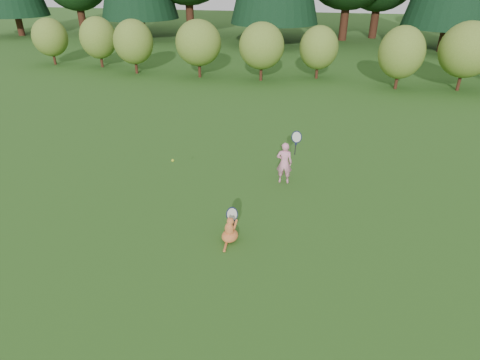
# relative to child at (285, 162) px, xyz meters

# --- Properties ---
(ground) EXTENTS (100.00, 100.00, 0.00)m
(ground) POSITION_rel_child_xyz_m (-1.00, -2.23, -0.56)
(ground) COLOR #234C15
(ground) RESTS_ON ground
(shrub_row) EXTENTS (28.00, 3.00, 2.80)m
(shrub_row) POSITION_rel_child_xyz_m (-1.00, 10.77, 0.84)
(shrub_row) COLOR #567223
(shrub_row) RESTS_ON ground
(child) EXTENTS (0.60, 0.35, 1.59)m
(child) POSITION_rel_child_xyz_m (0.00, 0.00, 0.00)
(child) COLOR pink
(child) RESTS_ON ground
(cat) EXTENTS (0.50, 0.79, 0.71)m
(cat) POSITION_rel_child_xyz_m (-0.73, -2.66, -0.29)
(cat) COLOR #CC4D27
(cat) RESTS_ON ground
(tennis_ball) EXTENTS (0.06, 0.06, 0.06)m
(tennis_ball) POSITION_rel_child_xyz_m (-2.44, -1.13, 0.31)
(tennis_ball) COLOR #9FD419
(tennis_ball) RESTS_ON ground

